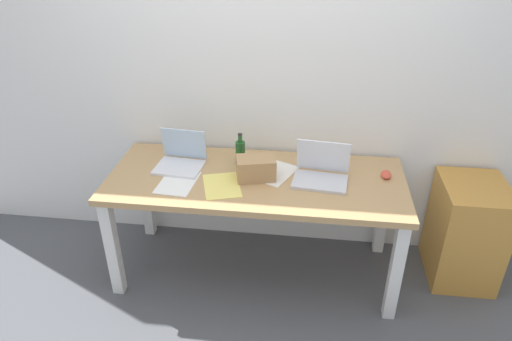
# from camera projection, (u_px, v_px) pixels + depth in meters

# --- Properties ---
(ground_plane) EXTENTS (8.00, 8.00, 0.00)m
(ground_plane) POSITION_uv_depth(u_px,v_px,m) (256.00, 268.00, 3.22)
(ground_plane) COLOR #515459
(back_wall) EXTENTS (5.20, 0.08, 2.60)m
(back_wall) POSITION_uv_depth(u_px,v_px,m) (265.00, 66.00, 2.96)
(back_wall) COLOR white
(back_wall) RESTS_ON ground
(desk) EXTENTS (1.83, 0.75, 0.73)m
(desk) POSITION_uv_depth(u_px,v_px,m) (256.00, 190.00, 2.91)
(desk) COLOR tan
(desk) RESTS_ON ground
(laptop_left) EXTENTS (0.31, 0.28, 0.23)m
(laptop_left) POSITION_uv_depth(u_px,v_px,m) (181.00, 160.00, 2.97)
(laptop_left) COLOR silver
(laptop_left) RESTS_ON desk
(laptop_right) EXTENTS (0.35, 0.28, 0.23)m
(laptop_right) POSITION_uv_depth(u_px,v_px,m) (321.00, 172.00, 2.82)
(laptop_right) COLOR silver
(laptop_right) RESTS_ON desk
(beer_bottle) EXTENTS (0.06, 0.06, 0.21)m
(beer_bottle) POSITION_uv_depth(u_px,v_px,m) (240.00, 152.00, 2.99)
(beer_bottle) COLOR #1E5123
(beer_bottle) RESTS_ON desk
(computer_mouse) EXTENTS (0.07, 0.10, 0.03)m
(computer_mouse) POSITION_uv_depth(u_px,v_px,m) (386.00, 174.00, 2.87)
(computer_mouse) COLOR #D84C38
(computer_mouse) RESTS_ON desk
(cardboard_box) EXTENTS (0.26, 0.20, 0.14)m
(cardboard_box) POSITION_uv_depth(u_px,v_px,m) (255.00, 168.00, 2.83)
(cardboard_box) COLOR tan
(cardboard_box) RESTS_ON desk
(paper_yellow_folder) EXTENTS (0.29, 0.34, 0.00)m
(paper_yellow_folder) POSITION_uv_depth(u_px,v_px,m) (222.00, 186.00, 2.78)
(paper_yellow_folder) COLOR #F4E06B
(paper_yellow_folder) RESTS_ON desk
(paper_sheet_front_left) EXTENTS (0.23, 0.31, 0.00)m
(paper_sheet_front_left) POSITION_uv_depth(u_px,v_px,m) (178.00, 182.00, 2.81)
(paper_sheet_front_left) COLOR white
(paper_sheet_front_left) RESTS_ON desk
(paper_sheet_near_back) EXTENTS (0.31, 0.36, 0.00)m
(paper_sheet_near_back) POSITION_uv_depth(u_px,v_px,m) (274.00, 173.00, 2.92)
(paper_sheet_near_back) COLOR white
(paper_sheet_near_back) RESTS_ON desk
(filing_cabinet) EXTENTS (0.40, 0.48, 0.69)m
(filing_cabinet) POSITION_uv_depth(u_px,v_px,m) (465.00, 231.00, 3.03)
(filing_cabinet) COLOR #C68938
(filing_cabinet) RESTS_ON ground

